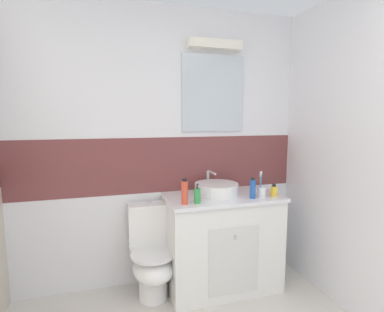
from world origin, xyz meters
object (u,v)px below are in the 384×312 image
object	(u,v)px
toothbrush_cup	(262,191)
shampoo_bottle_tall	(185,192)
toilet	(152,255)
perfume_flask_small	(274,191)
deodorant_spray_can	(253,188)
sink_basin	(216,188)
soap_dispenser	(197,196)

from	to	relation	value
toothbrush_cup	shampoo_bottle_tall	size ratio (longest dim) A/B	1.11
toilet	perfume_flask_small	world-z (taller)	perfume_flask_small
toilet	deodorant_spray_can	xyz separation A→B (m)	(0.83, -0.19, 0.57)
toilet	shampoo_bottle_tall	world-z (taller)	shampoo_bottle_tall
sink_basin	deodorant_spray_can	bearing A→B (deg)	-39.28
toothbrush_cup	soap_dispenser	bearing A→B (deg)	-179.02
sink_basin	shampoo_bottle_tall	size ratio (longest dim) A/B	2.10
shampoo_bottle_tall	soap_dispenser	bearing A→B (deg)	-1.95
toothbrush_cup	soap_dispenser	size ratio (longest dim) A/B	1.41
soap_dispenser	shampoo_bottle_tall	size ratio (longest dim) A/B	0.79
perfume_flask_small	shampoo_bottle_tall	xyz separation A→B (m)	(-0.81, -0.01, 0.05)
sink_basin	toilet	distance (m)	0.79
toilet	perfume_flask_small	xyz separation A→B (m)	(1.04, -0.18, 0.53)
shampoo_bottle_tall	perfume_flask_small	bearing A→B (deg)	0.80
soap_dispenser	shampoo_bottle_tall	distance (m)	0.11
soap_dispenser	deodorant_spray_can	distance (m)	0.49
sink_basin	soap_dispenser	xyz separation A→B (m)	(-0.24, -0.21, 0.01)
sink_basin	toilet	xyz separation A→B (m)	(-0.58, -0.01, -0.54)
perfume_flask_small	toothbrush_cup	bearing A→B (deg)	-177.75
toilet	toothbrush_cup	world-z (taller)	toothbrush_cup
perfume_flask_small	shampoo_bottle_tall	world-z (taller)	shampoo_bottle_tall
shampoo_bottle_tall	toothbrush_cup	bearing A→B (deg)	0.54
perfume_flask_small	shampoo_bottle_tall	bearing A→B (deg)	-179.20
sink_basin	perfume_flask_small	distance (m)	0.50
soap_dispenser	perfume_flask_small	bearing A→B (deg)	1.20
toilet	perfume_flask_small	size ratio (longest dim) A/B	7.58
toothbrush_cup	shampoo_bottle_tall	distance (m)	0.69
toothbrush_cup	deodorant_spray_can	distance (m)	0.09
toilet	sink_basin	bearing A→B (deg)	1.03
toothbrush_cup	shampoo_bottle_tall	world-z (taller)	toothbrush_cup
soap_dispenser	deodorant_spray_can	world-z (taller)	deodorant_spray_can
sink_basin	shampoo_bottle_tall	distance (m)	0.41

